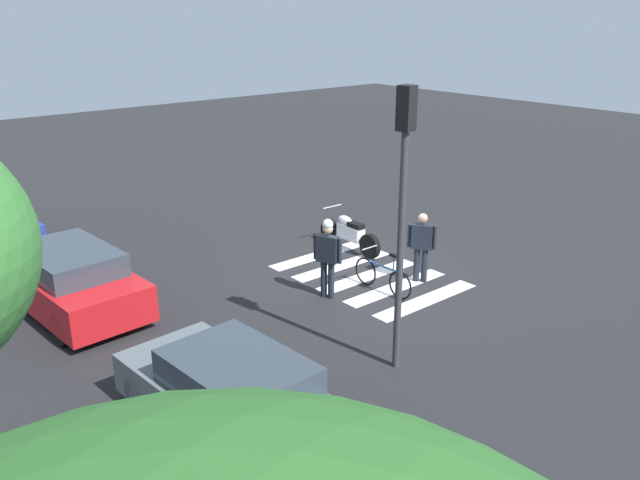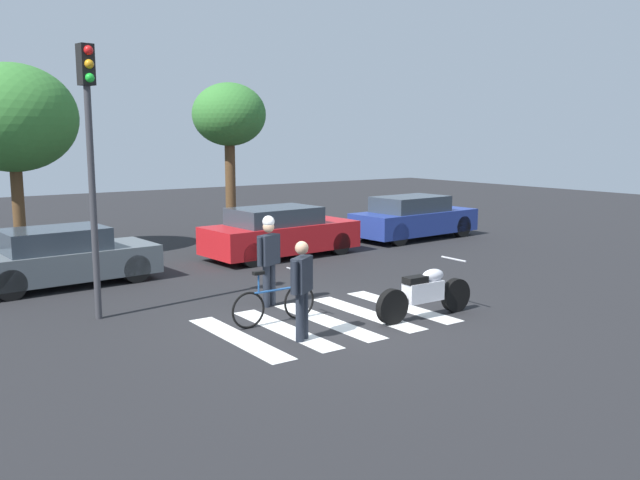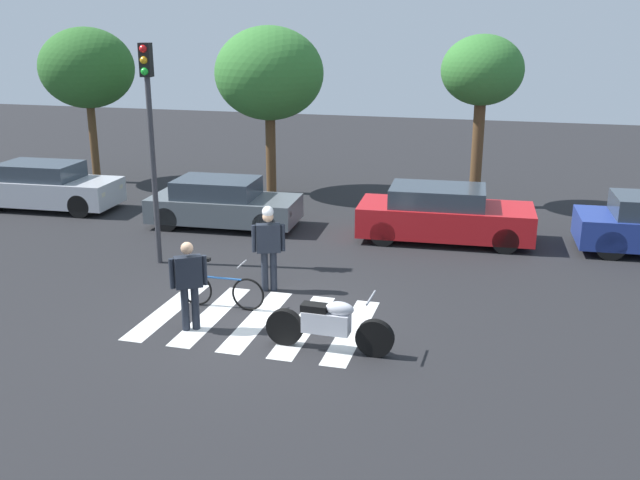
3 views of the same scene
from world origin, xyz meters
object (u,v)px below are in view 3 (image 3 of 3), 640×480
officer_on_foot (189,281)px  traffic_light_pole (150,122)px  officer_by_motorcycle (268,242)px  car_grey_coupe (223,204)px  car_red_convertible (443,215)px  car_silver_sedan (47,187)px  police_motorcycle (329,325)px  leaning_bicycle (221,290)px

officer_on_foot → traffic_light_pole: traffic_light_pole is taller
officer_on_foot → officer_by_motorcycle: 2.32m
car_grey_coupe → car_red_convertible: bearing=2.4°
car_red_convertible → officer_by_motorcycle: bearing=-124.2°
car_grey_coupe → officer_on_foot: bearing=-72.2°
car_silver_sedan → traffic_light_pole: bearing=-33.6°
police_motorcycle → car_grey_coupe: bearing=125.1°
car_red_convertible → leaning_bicycle: bearing=-122.9°
car_silver_sedan → car_red_convertible: (11.54, -0.16, 0.00)m
officer_on_foot → car_grey_coupe: officer_on_foot is taller
officer_on_foot → car_red_convertible: officer_on_foot is taller
car_silver_sedan → leaning_bicycle: bearing=-36.1°
officer_on_foot → traffic_light_pole: 4.57m
police_motorcycle → officer_by_motorcycle: officer_by_motorcycle is taller
car_silver_sedan → car_grey_coupe: car_silver_sedan is taller
car_silver_sedan → officer_on_foot: bearing=-41.4°
leaning_bicycle → car_red_convertible: car_red_convertible is taller
police_motorcycle → leaning_bicycle: size_ratio=1.29×
officer_by_motorcycle → car_red_convertible: size_ratio=0.41×
officer_by_motorcycle → leaning_bicycle: bearing=-117.3°
officer_on_foot → car_red_convertible: size_ratio=0.37×
police_motorcycle → traffic_light_pole: traffic_light_pole is taller
car_silver_sedan → car_grey_coupe: (5.71, -0.40, -0.04)m
police_motorcycle → traffic_light_pole: size_ratio=0.45×
car_silver_sedan → car_red_convertible: 11.54m
leaning_bicycle → car_grey_coupe: car_grey_coupe is taller
officer_by_motorcycle → car_red_convertible: officer_by_motorcycle is taller
car_red_convertible → car_silver_sedan: bearing=179.2°
police_motorcycle → officer_on_foot: officer_on_foot is taller
police_motorcycle → car_silver_sedan: 12.53m
leaning_bicycle → police_motorcycle: bearing=-27.3°
leaning_bicycle → car_red_convertible: bearing=57.1°
car_silver_sedan → police_motorcycle: bearing=-34.1°
officer_by_motorcycle → traffic_light_pole: size_ratio=0.37×
traffic_light_pole → car_red_convertible: bearing=29.9°
car_silver_sedan → car_grey_coupe: 5.72m
police_motorcycle → car_red_convertible: (1.18, 6.87, 0.21)m
officer_on_foot → car_silver_sedan: size_ratio=0.39×
leaning_bicycle → officer_by_motorcycle: officer_by_motorcycle is taller
traffic_light_pole → car_silver_sedan: bearing=146.4°
police_motorcycle → car_silver_sedan: bearing=145.9°
leaning_bicycle → car_silver_sedan: 9.80m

